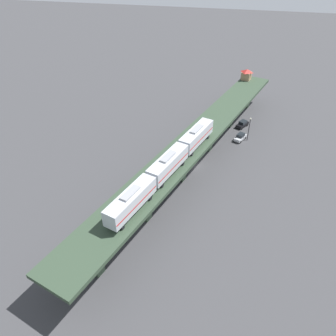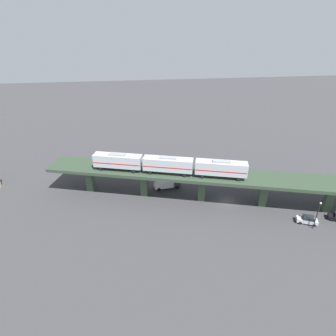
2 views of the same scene
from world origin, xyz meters
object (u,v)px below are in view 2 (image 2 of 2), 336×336
(street_car_silver, at_px, (307,220))
(street_lamp, at_px, (317,213))
(delivery_truck, at_px, (167,182))
(subway_train, at_px, (168,164))

(street_car_silver, bearing_deg, street_lamp, -173.48)
(street_car_silver, height_order, delivery_truck, delivery_truck)
(subway_train, bearing_deg, street_car_silver, -115.71)
(street_lamp, bearing_deg, subway_train, 61.52)
(street_car_silver, xyz_separation_m, delivery_truck, (19.96, 29.01, 0.82))
(subway_train, relative_size, delivery_truck, 4.94)
(subway_train, xyz_separation_m, street_car_silver, (-14.24, -29.57, -9.29))
(delivery_truck, distance_m, street_lamp, 36.59)
(subway_train, relative_size, street_car_silver, 7.63)
(street_car_silver, relative_size, delivery_truck, 0.65)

